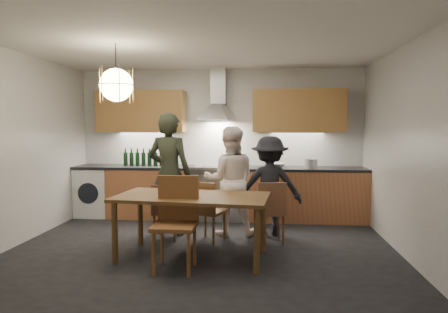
# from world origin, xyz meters

# --- Properties ---
(ground) EXTENTS (5.00, 5.00, 0.00)m
(ground) POSITION_xyz_m (0.00, 0.00, 0.00)
(ground) COLOR black
(ground) RESTS_ON ground
(room_shell) EXTENTS (5.02, 4.52, 2.61)m
(room_shell) POSITION_xyz_m (0.00, 0.00, 1.71)
(room_shell) COLOR silver
(room_shell) RESTS_ON ground
(counter_run) EXTENTS (5.00, 0.62, 0.90)m
(counter_run) POSITION_xyz_m (0.02, 1.95, 0.45)
(counter_run) COLOR #C67B4C
(counter_run) RESTS_ON ground
(range_stove) EXTENTS (0.90, 0.60, 0.92)m
(range_stove) POSITION_xyz_m (0.00, 1.94, 0.44)
(range_stove) COLOR silver
(range_stove) RESTS_ON ground
(wall_fixtures) EXTENTS (4.30, 0.54, 1.10)m
(wall_fixtures) POSITION_xyz_m (0.00, 2.07, 1.87)
(wall_fixtures) COLOR tan
(wall_fixtures) RESTS_ON ground
(pendant_lamp) EXTENTS (0.43, 0.43, 0.70)m
(pendant_lamp) POSITION_xyz_m (-1.00, -0.10, 2.10)
(pendant_lamp) COLOR black
(pendant_lamp) RESTS_ON ground
(dining_table) EXTENTS (1.90, 1.08, 0.77)m
(dining_table) POSITION_xyz_m (-0.07, -0.14, 0.68)
(dining_table) COLOR brown
(dining_table) RESTS_ON ground
(chair_back_left) EXTENTS (0.38, 0.38, 0.79)m
(chair_back_left) POSITION_xyz_m (-0.57, 0.56, 0.45)
(chair_back_left) COLOR brown
(chair_back_left) RESTS_ON ground
(chair_back_mid) EXTENTS (0.50, 0.50, 0.85)m
(chair_back_mid) POSITION_xyz_m (0.01, 0.52, 0.48)
(chair_back_mid) COLOR brown
(chair_back_mid) RESTS_ON ground
(chair_back_right) EXTENTS (0.44, 0.44, 0.85)m
(chair_back_right) POSITION_xyz_m (0.89, 0.56, 0.49)
(chair_back_right) COLOR brown
(chair_back_right) RESTS_ON ground
(chair_front) EXTENTS (0.47, 0.47, 1.04)m
(chair_front) POSITION_xyz_m (-0.19, -0.49, 0.59)
(chair_front) COLOR brown
(chair_front) RESTS_ON ground
(person_left) EXTENTS (0.72, 0.54, 1.80)m
(person_left) POSITION_xyz_m (-0.60, 0.90, 0.90)
(person_left) COLOR black
(person_left) RESTS_ON ground
(person_mid) EXTENTS (0.83, 0.67, 1.60)m
(person_mid) POSITION_xyz_m (0.30, 0.96, 0.80)
(person_mid) COLOR white
(person_mid) RESTS_ON ground
(person_right) EXTENTS (0.94, 0.54, 1.45)m
(person_right) POSITION_xyz_m (0.88, 1.01, 0.73)
(person_right) COLOR black
(person_right) RESTS_ON ground
(mixing_bowl) EXTENTS (0.44, 0.44, 0.08)m
(mixing_bowl) POSITION_xyz_m (0.99, 1.91, 0.94)
(mixing_bowl) COLOR silver
(mixing_bowl) RESTS_ON counter_run
(stock_pot) EXTENTS (0.25, 0.25, 0.14)m
(stock_pot) POSITION_xyz_m (1.58, 1.90, 0.97)
(stock_pot) COLOR silver
(stock_pot) RESTS_ON counter_run
(wine_bottles) EXTENTS (0.72, 0.07, 0.30)m
(wine_bottles) POSITION_xyz_m (-1.31, 1.96, 1.05)
(wine_bottles) COLOR black
(wine_bottles) RESTS_ON counter_run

